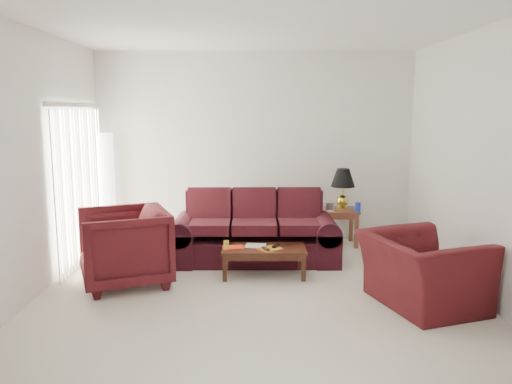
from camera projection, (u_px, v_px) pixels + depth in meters
floor at (257, 294)px, 5.74m from camera, size 5.00×5.00×0.00m
blinds at (79, 185)px, 6.83m from camera, size 0.10×2.00×2.16m
sofa at (254, 228)px, 6.94m from camera, size 2.37×1.14×0.94m
throw_pillow at (223, 201)px, 7.56m from camera, size 0.43×0.27×0.42m
end_table at (340, 227)px, 7.81m from camera, size 0.52×0.52×0.57m
table_lamp at (343, 189)px, 7.78m from camera, size 0.48×0.48×0.63m
clock at (330, 207)px, 7.64m from camera, size 0.13×0.08×0.13m
blue_canister at (358, 207)px, 7.54m from camera, size 0.10×0.10×0.14m
picture_frame at (327, 203)px, 7.90m from camera, size 0.12×0.15×0.05m
floor_lamp at (107, 189)px, 7.75m from camera, size 0.37×0.37×1.77m
armchair_left at (124, 247)px, 5.99m from camera, size 1.32×1.30×0.93m
armchair_right at (422, 271)px, 5.35m from camera, size 1.35×1.44×0.77m
coffee_table at (264, 261)px, 6.35m from camera, size 1.11×0.64×0.37m
magazine_red at (233, 248)px, 6.28m from camera, size 0.28×0.23×0.01m
magazine_white at (256, 246)px, 6.37m from camera, size 0.28×0.22×0.01m
magazine_orange at (270, 249)px, 6.23m from camera, size 0.33×0.32×0.02m
remote_a at (266, 249)px, 6.16m from camera, size 0.10×0.15×0.02m
remote_b at (276, 246)px, 6.30m from camera, size 0.11×0.17×0.02m
yellow_glass at (226, 245)px, 6.21m from camera, size 0.07×0.07×0.11m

